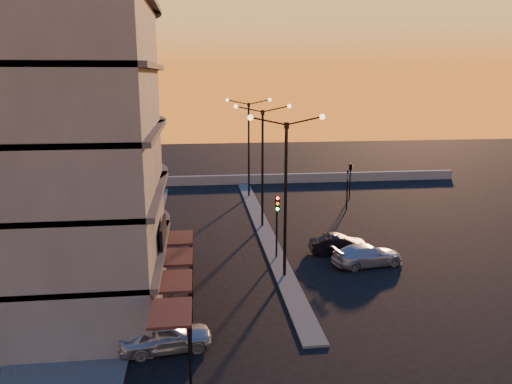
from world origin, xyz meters
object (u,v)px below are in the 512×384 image
object	(u,v)px
streetlamp_mid	(262,156)
car_sedan	(338,244)
traffic_light_main	(277,216)
car_wagon	(367,255)
car_hatchback	(165,335)

from	to	relation	value
streetlamp_mid	car_sedan	bearing A→B (deg)	-56.79
streetlamp_mid	car_sedan	xyz separation A→B (m)	(4.26, -6.50, -4.96)
traffic_light_main	car_wagon	size ratio (longest dim) A/B	0.94
car_hatchback	car_sedan	distance (m)	15.28
car_hatchback	car_wagon	size ratio (longest dim) A/B	0.88
streetlamp_mid	car_sedan	world-z (taller)	streetlamp_mid
streetlamp_mid	car_hatchback	bearing A→B (deg)	-110.54
streetlamp_mid	car_hatchback	world-z (taller)	streetlamp_mid
traffic_light_main	car_hatchback	distance (m)	12.31
car_hatchback	traffic_light_main	bearing A→B (deg)	-40.03
car_sedan	car_wagon	world-z (taller)	car_wagon
car_hatchback	car_sedan	world-z (taller)	car_hatchback
streetlamp_mid	car_hatchback	xyz separation A→B (m)	(-6.50, -17.35, -4.92)
traffic_light_main	car_hatchback	size ratio (longest dim) A/B	1.07
traffic_light_main	car_sedan	size ratio (longest dim) A/B	1.11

